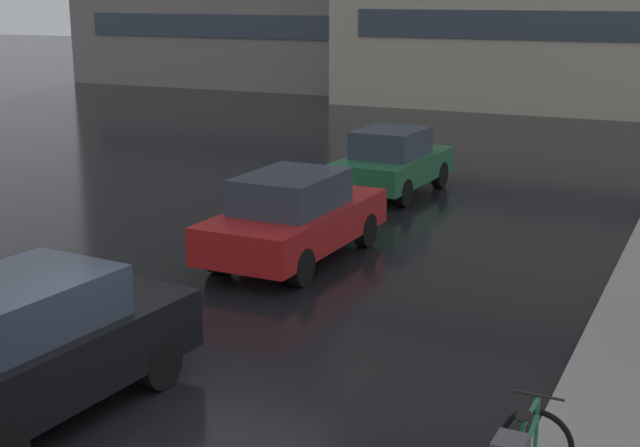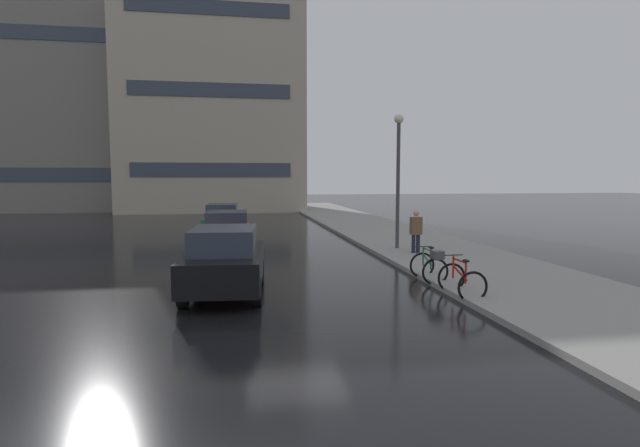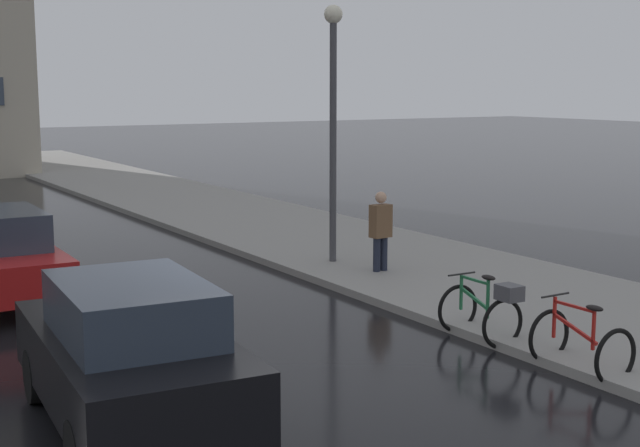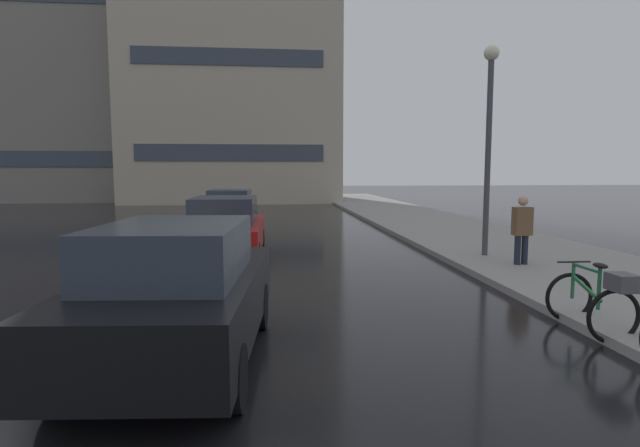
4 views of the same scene
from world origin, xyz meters
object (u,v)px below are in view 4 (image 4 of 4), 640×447
at_px(bicycle_second, 597,299).
at_px(car_black, 178,293).
at_px(streetlamp, 489,125).
at_px(car_red, 225,229).
at_px(car_green, 231,211).
at_px(pedestrian, 522,229).

height_order(bicycle_second, car_black, car_black).
bearing_deg(streetlamp, car_red, 174.74).
bearing_deg(car_green, streetlamp, -43.45).
xyz_separation_m(car_red, car_green, (-0.32, 5.84, -0.02)).
distance_m(pedestrian, streetlamp, 2.75).
height_order(bicycle_second, pedestrian, pedestrian).
relative_size(car_black, streetlamp, 0.78).
bearing_deg(streetlamp, car_black, -136.37).
bearing_deg(car_red, streetlamp, -5.26).
height_order(car_red, pedestrian, pedestrian).
relative_size(car_black, car_red, 0.96).
distance_m(bicycle_second, pedestrian, 4.56).
distance_m(car_black, pedestrian, 8.25).
height_order(car_black, streetlamp, streetlamp).
relative_size(car_black, pedestrian, 2.44).
bearing_deg(pedestrian, car_green, 132.39).
xyz_separation_m(car_black, car_red, (-0.05, 6.72, -0.04)).
bearing_deg(car_red, pedestrian, -15.71).
distance_m(car_green, streetlamp, 9.70).
distance_m(car_red, car_green, 5.84).
bearing_deg(car_red, car_black, -89.61).
xyz_separation_m(bicycle_second, car_black, (-5.48, -0.45, 0.33)).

